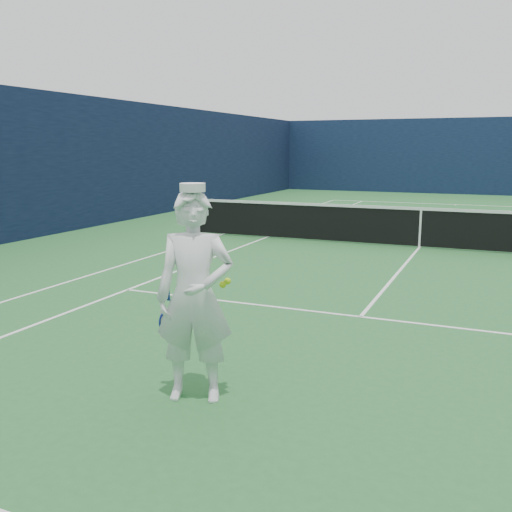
{
  "coord_description": "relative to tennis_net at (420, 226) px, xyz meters",
  "views": [
    {
      "loc": [
        1.75,
        -14.4,
        2.44
      ],
      "look_at": [
        -0.88,
        -8.24,
        1.17
      ],
      "focal_mm": 40.0,
      "sensor_mm": 36.0,
      "label": 1
    }
  ],
  "objects": [
    {
      "name": "tennis_net",
      "position": [
        0.0,
        0.0,
        0.0
      ],
      "size": [
        12.88,
        0.09,
        1.07
      ],
      "color": "#141E4C",
      "rests_on": "ground"
    },
    {
      "name": "windscreen_fence",
      "position": [
        0.0,
        0.0,
        1.45
      ],
      "size": [
        20.12,
        36.12,
        4.0
      ],
      "color": "#0F1C3A",
      "rests_on": "ground"
    },
    {
      "name": "tennis_player",
      "position": [
        -0.88,
        -9.74,
        0.48
      ],
      "size": [
        0.92,
        0.72,
        2.12
      ],
      "rotation": [
        0.0,
        0.0,
        0.34
      ],
      "color": "white",
      "rests_on": "ground"
    },
    {
      "name": "court_markings",
      "position": [
        0.0,
        0.0,
        -0.55
      ],
      "size": [
        11.03,
        23.83,
        0.01
      ],
      "color": "white",
      "rests_on": "ground"
    },
    {
      "name": "ground",
      "position": [
        0.0,
        0.0,
        -0.55
      ],
      "size": [
        80.0,
        80.0,
        0.0
      ],
      "primitive_type": "plane",
      "color": "#26642E",
      "rests_on": "ground"
    }
  ]
}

